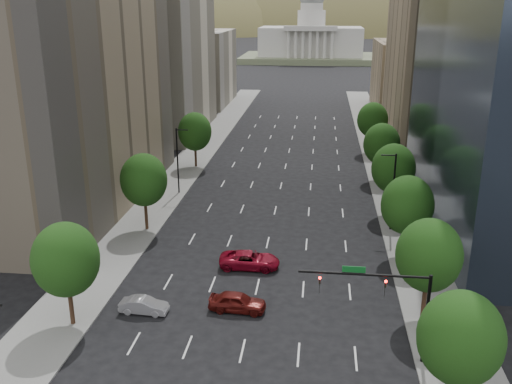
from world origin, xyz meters
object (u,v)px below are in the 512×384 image
at_px(capitol, 311,41).
at_px(car_silver, 144,306).
at_px(car_maroon, 237,302).
at_px(car_red_far, 250,260).
at_px(traffic_signal, 392,297).

xyz_separation_m(capitol, car_silver, (-8.88, -215.26, -7.91)).
bearing_deg(car_maroon, car_red_far, 3.18).
distance_m(car_silver, car_red_far, 12.12).
xyz_separation_m(traffic_signal, car_maroon, (-11.73, 5.68, -4.36)).
bearing_deg(car_red_far, capitol, -1.30).
bearing_deg(car_red_far, car_silver, 139.67).
bearing_deg(traffic_signal, car_silver, 167.08).
height_order(capitol, car_maroon, capitol).
distance_m(car_maroon, car_silver, 7.78).
distance_m(capitol, car_maroon, 214.18).
bearing_deg(car_silver, car_red_far, -37.13).
height_order(traffic_signal, car_red_far, traffic_signal).
relative_size(traffic_signal, car_silver, 2.25).
bearing_deg(car_maroon, capitol, 2.92).
bearing_deg(car_silver, car_maroon, -78.70).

